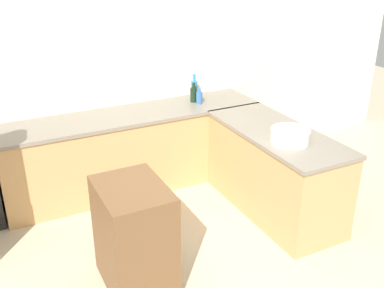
{
  "coord_description": "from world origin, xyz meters",
  "views": [
    {
      "loc": [
        -1.49,
        -2.39,
        2.57
      ],
      "look_at": [
        0.16,
        0.9,
        0.94
      ],
      "focal_mm": 42.0,
      "sensor_mm": 36.0,
      "label": 1
    }
  ],
  "objects_px": {
    "island_table": "(134,236)",
    "wine_bottle_dark": "(194,94)",
    "mixing_bowl": "(290,136)",
    "dish_soap_bottle": "(194,89)",
    "water_bottle_blue": "(199,97)"
  },
  "relations": [
    {
      "from": "island_table",
      "to": "wine_bottle_dark",
      "type": "relative_size",
      "value": 3.92
    },
    {
      "from": "mixing_bowl",
      "to": "wine_bottle_dark",
      "type": "distance_m",
      "value": 1.48
    },
    {
      "from": "dish_soap_bottle",
      "to": "water_bottle_blue",
      "type": "distance_m",
      "value": 0.19
    },
    {
      "from": "dish_soap_bottle",
      "to": "wine_bottle_dark",
      "type": "xyz_separation_m",
      "value": [
        -0.05,
        -0.09,
        -0.03
      ]
    },
    {
      "from": "island_table",
      "to": "wine_bottle_dark",
      "type": "height_order",
      "value": "wine_bottle_dark"
    },
    {
      "from": "mixing_bowl",
      "to": "island_table",
      "type": "bearing_deg",
      "value": -174.69
    },
    {
      "from": "mixing_bowl",
      "to": "wine_bottle_dark",
      "type": "bearing_deg",
      "value": 100.17
    },
    {
      "from": "mixing_bowl",
      "to": "dish_soap_bottle",
      "type": "relative_size",
      "value": 1.21
    },
    {
      "from": "island_table",
      "to": "water_bottle_blue",
      "type": "height_order",
      "value": "water_bottle_blue"
    },
    {
      "from": "island_table",
      "to": "water_bottle_blue",
      "type": "bearing_deg",
      "value": 47.89
    },
    {
      "from": "mixing_bowl",
      "to": "water_bottle_blue",
      "type": "bearing_deg",
      "value": 99.63
    },
    {
      "from": "mixing_bowl",
      "to": "water_bottle_blue",
      "type": "distance_m",
      "value": 1.39
    },
    {
      "from": "island_table",
      "to": "mixing_bowl",
      "type": "distance_m",
      "value": 1.69
    },
    {
      "from": "water_bottle_blue",
      "to": "wine_bottle_dark",
      "type": "bearing_deg",
      "value": 108.22
    },
    {
      "from": "island_table",
      "to": "water_bottle_blue",
      "type": "xyz_separation_m",
      "value": [
        1.38,
        1.52,
        0.52
      ]
    }
  ]
}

